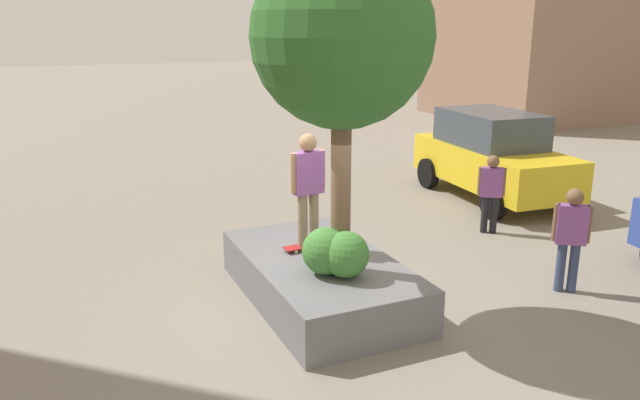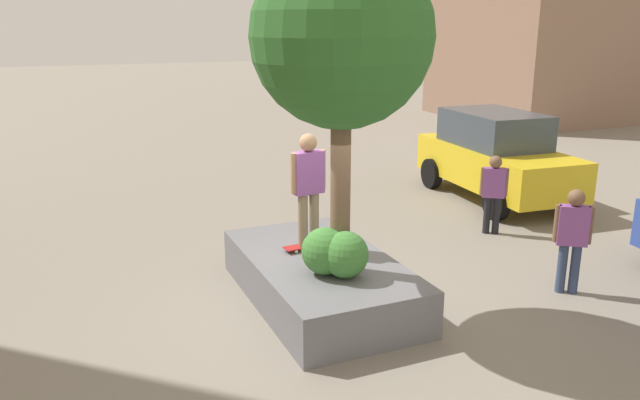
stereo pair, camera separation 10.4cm
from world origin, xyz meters
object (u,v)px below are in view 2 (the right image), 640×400
(plaza_tree, at_px, (342,38))
(passerby_with_bag, at_px, (494,189))
(planter_ledge, at_px, (320,279))
(skateboard, at_px, (309,245))
(skateboarder, at_px, (308,182))
(taxi_cab, at_px, (496,155))
(pedestrian_crossing, at_px, (572,234))

(plaza_tree, distance_m, passerby_with_bag, 5.61)
(planter_ledge, bearing_deg, skateboard, -178.57)
(skateboard, xyz_separation_m, skateboarder, (0.00, -0.00, 1.02))
(skateboard, distance_m, passerby_with_bag, 4.54)
(planter_ledge, height_order, skateboarder, skateboarder)
(taxi_cab, bearing_deg, skateboard, -62.28)
(pedestrian_crossing, relative_size, passerby_with_bag, 1.05)
(taxi_cab, height_order, passerby_with_bag, taxi_cab)
(passerby_with_bag, bearing_deg, pedestrian_crossing, -14.72)
(planter_ledge, bearing_deg, plaza_tree, 8.71)
(skateboard, bearing_deg, planter_ledge, 1.43)
(planter_ledge, distance_m, pedestrian_crossing, 3.92)
(taxi_cab, bearing_deg, pedestrian_crossing, -26.54)
(pedestrian_crossing, bearing_deg, passerby_with_bag, 165.28)
(plaza_tree, height_order, skateboarder, plaza_tree)
(skateboard, distance_m, pedestrian_crossing, 4.04)
(plaza_tree, relative_size, skateboarder, 2.54)
(pedestrian_crossing, bearing_deg, taxi_cab, 153.46)
(plaza_tree, bearing_deg, planter_ledge, -171.29)
(skateboarder, xyz_separation_m, passerby_with_bag, (-1.10, 4.40, -0.84))
(taxi_cab, xyz_separation_m, pedestrian_crossing, (4.90, -2.45, -0.08))
(skateboard, relative_size, taxi_cab, 0.18)
(planter_ledge, relative_size, plaza_tree, 0.81)
(planter_ledge, bearing_deg, skateboarder, -178.57)
(planter_ledge, bearing_deg, taxi_cab, 120.76)
(pedestrian_crossing, height_order, passerby_with_bag, pedestrian_crossing)
(skateboard, relative_size, passerby_with_bag, 0.51)
(plaza_tree, bearing_deg, pedestrian_crossing, 78.14)
(plaza_tree, xyz_separation_m, skateboard, (-0.94, -0.09, -3.14))
(skateboarder, height_order, passerby_with_bag, skateboarder)
(planter_ledge, xyz_separation_m, taxi_cab, (-3.63, 6.10, 0.71))
(skateboard, bearing_deg, pedestrian_crossing, 65.18)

